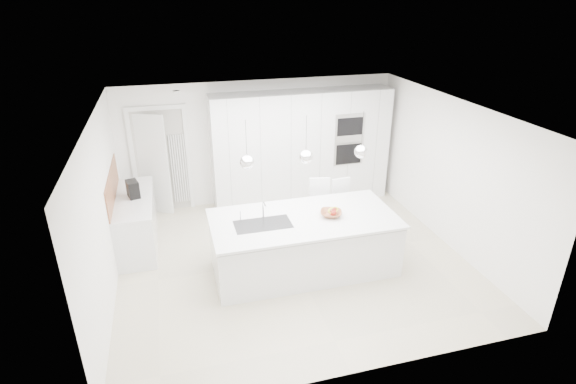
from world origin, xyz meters
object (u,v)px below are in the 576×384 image
object	(u,v)px
espresso_machine	(133,189)
bar_stool_right	(343,210)
island_base	(304,246)
fruit_bowl	(331,214)
bar_stool_left	(322,211)

from	to	relation	value
espresso_machine	bar_stool_right	bearing A→B (deg)	-27.29
island_base	fruit_bowl	bearing A→B (deg)	-1.26
fruit_bowl	bar_stool_right	distance (m)	1.04
fruit_bowl	espresso_machine	distance (m)	3.32
fruit_bowl	espresso_machine	bearing A→B (deg)	152.56
island_base	fruit_bowl	size ratio (longest dim) A/B	8.54
espresso_machine	bar_stool_right	xyz separation A→B (m)	(3.47, -0.73, -0.50)
bar_stool_left	fruit_bowl	bearing A→B (deg)	-88.09
fruit_bowl	bar_stool_left	size ratio (longest dim) A/B	0.29
espresso_machine	fruit_bowl	bearing A→B (deg)	-42.85
fruit_bowl	bar_stool_right	size ratio (longest dim) A/B	0.30
espresso_machine	bar_stool_right	world-z (taller)	espresso_machine
espresso_machine	island_base	bearing A→B (deg)	-46.43
island_base	bar_stool_left	xyz separation A→B (m)	(0.56, 0.80, 0.13)
island_base	bar_stool_right	world-z (taller)	bar_stool_right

